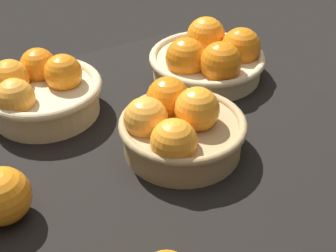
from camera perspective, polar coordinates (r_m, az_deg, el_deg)
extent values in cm
cube|color=black|center=(78.40, 0.88, -4.51)|extent=(84.00, 72.00, 3.00)
cylinder|color=#D3BC8C|center=(98.98, 4.75, 7.34)|extent=(22.61, 22.61, 4.15)
torus|color=#D3BC8C|center=(98.00, 4.81, 8.40)|extent=(24.21, 24.21, 1.60)
sphere|color=orange|center=(101.70, 4.68, 10.94)|extent=(8.30, 8.30, 8.30)
sphere|color=orange|center=(93.78, 2.22, 8.33)|extent=(8.30, 8.30, 8.30)
sphere|color=orange|center=(98.78, 8.94, 9.51)|extent=(8.30, 8.30, 8.30)
sphere|color=orange|center=(91.80, 6.48, 7.74)|extent=(8.30, 8.30, 8.30)
cylinder|color=#D3BC8C|center=(89.10, -14.82, 3.13)|extent=(19.63, 19.63, 5.56)
torus|color=#D3BC8C|center=(87.68, -15.10, 4.65)|extent=(21.50, 21.50, 1.87)
sphere|color=orange|center=(88.80, -18.81, 5.57)|extent=(6.92, 6.92, 6.92)
sphere|color=#F49E33|center=(83.55, -18.28, 3.25)|extent=(6.92, 6.92, 6.92)
sphere|color=orange|center=(86.85, -12.76, 6.38)|extent=(6.92, 6.92, 6.92)
sphere|color=orange|center=(91.31, -15.64, 7.10)|extent=(6.92, 6.92, 6.92)
cylinder|color=tan|center=(77.14, 1.79, -1.31)|extent=(19.61, 19.61, 5.37)
torus|color=tan|center=(75.54, 1.83, 0.31)|extent=(21.09, 21.09, 1.48)
sphere|color=#F49E33|center=(74.49, -2.72, 0.86)|extent=(7.31, 7.31, 7.31)
sphere|color=orange|center=(78.10, -0.02, 3.46)|extent=(7.31, 7.31, 7.31)
sphere|color=orange|center=(69.98, 0.72, -1.97)|extent=(7.31, 7.31, 7.31)
sphere|color=orange|center=(74.30, 3.58, 2.07)|extent=(7.31, 7.31, 7.31)
sphere|color=orange|center=(68.85, -19.82, -7.86)|extent=(8.24, 8.24, 8.24)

